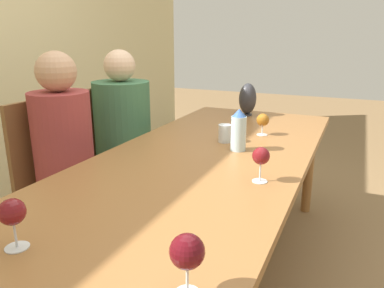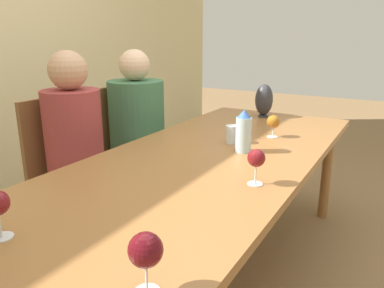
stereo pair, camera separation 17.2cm
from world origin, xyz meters
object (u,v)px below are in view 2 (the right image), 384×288
at_px(vase, 264,100).
at_px(wine_glass_1, 273,122).
at_px(wine_glass_0, 256,159).
at_px(wine_glass_2, 146,251).
at_px(person_far, 139,134).
at_px(person_near, 77,152).
at_px(chair_far, 130,151).
at_px(water_bottle, 244,132).
at_px(chair_near, 68,176).
at_px(water_tumbler, 232,134).

relative_size(vase, wine_glass_1, 1.84).
distance_m(vase, wine_glass_0, 1.32).
relative_size(wine_glass_1, wine_glass_2, 0.85).
height_order(vase, person_far, person_far).
bearing_deg(person_near, chair_far, 8.85).
xyz_separation_m(vase, wine_glass_1, (-0.51, -0.24, -0.04)).
relative_size(wine_glass_0, person_far, 0.12).
relative_size(water_bottle, chair_near, 0.23).
bearing_deg(water_bottle, wine_glass_2, -168.42).
relative_size(water_tumbler, person_far, 0.08).
height_order(water_bottle, water_tumbler, water_bottle).
distance_m(water_tumbler, vase, 0.76).
relative_size(wine_glass_2, person_far, 0.13).
distance_m(water_bottle, chair_far, 1.09).
relative_size(water_bottle, person_far, 0.18).
relative_size(wine_glass_2, chair_far, 0.16).
relative_size(wine_glass_1, person_near, 0.11).
bearing_deg(wine_glass_1, person_near, 124.35).
bearing_deg(water_tumbler, vase, 6.48).
bearing_deg(vase, wine_glass_1, -154.67).
height_order(water_tumbler, person_near, person_near).
bearing_deg(vase, chair_far, 126.23).
relative_size(wine_glass_2, person_near, 0.13).
xyz_separation_m(water_bottle, wine_glass_0, (-0.38, -0.21, 0.00)).
xyz_separation_m(wine_glass_2, person_far, (1.43, 1.14, -0.20)).
relative_size(water_tumbler, chair_far, 0.10).
distance_m(water_tumbler, wine_glass_2, 1.31).
distance_m(water_tumbler, person_near, 0.90).
bearing_deg(wine_glass_0, water_bottle, 29.16).
height_order(water_tumbler, chair_near, chair_near).
bearing_deg(vase, water_tumbler, -173.52).
bearing_deg(person_far, wine_glass_2, -141.45).
bearing_deg(wine_glass_2, chair_near, 55.27).
bearing_deg(person_far, chair_near, 170.87).
bearing_deg(person_far, chair_far, 90.00).
distance_m(wine_glass_1, chair_near, 1.27).
bearing_deg(water_tumbler, person_far, 78.00).
relative_size(wine_glass_1, chair_far, 0.14).
relative_size(water_tumbler, wine_glass_1, 0.76).
bearing_deg(chair_far, water_bottle, -106.16).
height_order(water_bottle, person_far, person_far).
relative_size(wine_glass_0, wine_glass_2, 0.95).
height_order(chair_near, person_near, person_near).
bearing_deg(chair_near, wine_glass_1, -58.02).
bearing_deg(chair_far, chair_near, 180.00).
xyz_separation_m(water_tumbler, person_near, (-0.41, 0.79, -0.12)).
xyz_separation_m(wine_glass_0, wine_glass_1, (0.74, 0.17, -0.02)).
bearing_deg(person_near, wine_glass_0, -94.90).
distance_m(water_bottle, person_far, 0.97).
distance_m(vase, wine_glass_1, 0.57).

